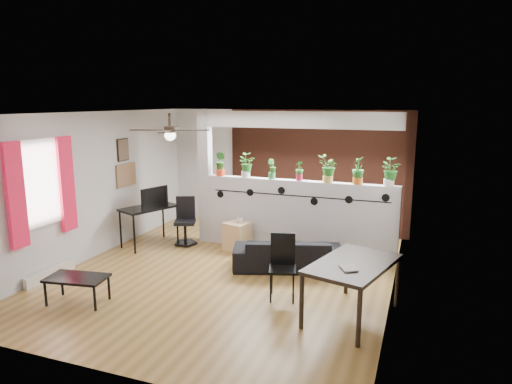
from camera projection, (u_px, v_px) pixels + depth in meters
name	position (u px, v px, depth m)	size (l,w,h in m)	color
room_shell	(226.00, 196.00, 7.25)	(6.30, 7.10, 2.90)	olive
partition_wall	(299.00, 216.00, 8.48)	(3.60, 0.18, 1.35)	#BCBCC1
ceiling_header	(300.00, 120.00, 8.13)	(3.60, 0.18, 0.30)	silver
pier_column	(206.00, 177.00, 9.01)	(0.22, 0.20, 2.60)	#BCBCC1
brick_panel	(317.00, 172.00, 9.71)	(3.90, 0.05, 2.60)	#AF4F32
vine_decal	(298.00, 196.00, 8.31)	(3.31, 0.01, 0.30)	black
window_assembly	(41.00, 186.00, 6.97)	(0.09, 1.30, 1.55)	white
baseboard_heater	(50.00, 273.00, 7.25)	(0.08, 1.00, 0.18)	silver
corkboard	(126.00, 175.00, 8.99)	(0.03, 0.60, 0.45)	#876141
framed_art	(123.00, 150.00, 8.84)	(0.03, 0.34, 0.44)	#8C7259
ceiling_fan	(170.00, 132.00, 7.05)	(1.19, 1.19, 0.43)	black
potted_plant_0	(220.00, 163.00, 8.83)	(0.31, 0.28, 0.47)	red
potted_plant_1	(246.00, 165.00, 8.66)	(0.28, 0.24, 0.46)	silver
potted_plant_2	(272.00, 168.00, 8.49)	(0.19, 0.16, 0.38)	#2E7F38
potted_plant_3	(299.00, 170.00, 8.31)	(0.21, 0.22, 0.36)	#B21C35
potted_plant_4	(328.00, 168.00, 8.12)	(0.33, 0.33, 0.49)	gold
potted_plant_5	(358.00, 170.00, 7.94)	(0.24, 0.28, 0.48)	orange
potted_plant_6	(389.00, 171.00, 7.76)	(0.32, 0.31, 0.48)	white
sofa	(288.00, 254.00, 7.67)	(1.73, 0.68, 0.51)	black
cube_shelf	(237.00, 236.00, 8.62)	(0.44, 0.39, 0.54)	tan
cup	(239.00, 220.00, 8.54)	(0.13, 0.13, 0.10)	gray
computer_desk	(149.00, 210.00, 8.83)	(0.93, 1.20, 0.77)	black
monitor	(153.00, 200.00, 8.94)	(0.06, 0.36, 0.20)	black
office_chair	(185.00, 224.00, 8.96)	(0.50, 0.51, 0.92)	black
dining_table	(353.00, 268.00, 5.85)	(1.17, 1.55, 0.75)	black
book	(341.00, 268.00, 5.59)	(0.18, 0.24, 0.02)	gray
folding_chair	(283.00, 260.00, 6.52)	(0.46, 0.46, 0.92)	black
coffee_table	(77.00, 280.00, 6.34)	(0.88, 0.58, 0.38)	black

